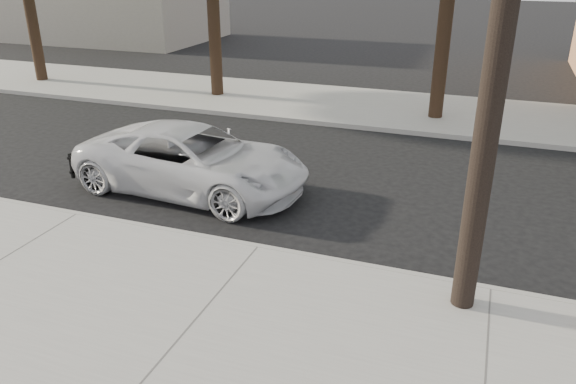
# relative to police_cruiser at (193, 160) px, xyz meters

# --- Properties ---
(ground) EXTENTS (120.00, 120.00, 0.00)m
(ground) POSITION_rel_police_cruiser_xyz_m (2.52, -0.09, -0.74)
(ground) COLOR black
(ground) RESTS_ON ground
(near_sidewalk) EXTENTS (90.00, 4.40, 0.15)m
(near_sidewalk) POSITION_rel_police_cruiser_xyz_m (2.52, -4.39, -0.66)
(near_sidewalk) COLOR gray
(near_sidewalk) RESTS_ON ground
(far_sidewalk) EXTENTS (90.00, 5.00, 0.15)m
(far_sidewalk) POSITION_rel_police_cruiser_xyz_m (2.52, 8.41, -0.66)
(far_sidewalk) COLOR gray
(far_sidewalk) RESTS_ON ground
(curb_near) EXTENTS (90.00, 0.12, 0.16)m
(curb_near) POSITION_rel_police_cruiser_xyz_m (2.52, -2.19, -0.66)
(curb_near) COLOR #9E9B93
(curb_near) RESTS_ON ground
(police_cruiser) EXTENTS (5.47, 2.81, 1.48)m
(police_cruiser) POSITION_rel_police_cruiser_xyz_m (0.00, 0.00, 0.00)
(police_cruiser) COLOR silver
(police_cruiser) RESTS_ON ground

